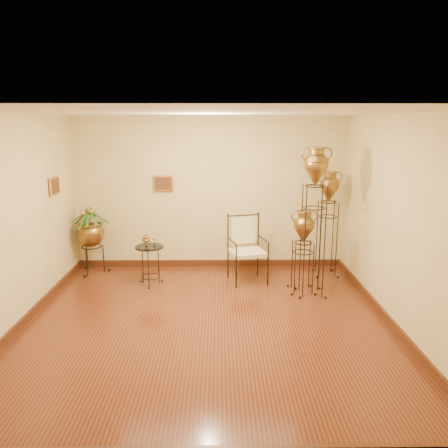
{
  "coord_description": "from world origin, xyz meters",
  "views": [
    {
      "loc": [
        0.17,
        -5.51,
        2.67
      ],
      "look_at": [
        0.25,
        1.3,
        1.1
      ],
      "focal_mm": 35.0,
      "sensor_mm": 36.0,
      "label": 1
    }
  ],
  "objects_px": {
    "amphora_mid": "(327,223)",
    "amphora_tall": "(313,221)",
    "armchair": "(248,250)",
    "planter_urn": "(90,230)",
    "side_table": "(150,265)"
  },
  "relations": [
    {
      "from": "amphora_mid",
      "to": "planter_urn",
      "type": "height_order",
      "value": "amphora_mid"
    },
    {
      "from": "amphora_mid",
      "to": "amphora_tall",
      "type": "bearing_deg",
      "value": -116.4
    },
    {
      "from": "armchair",
      "to": "side_table",
      "type": "xyz_separation_m",
      "value": [
        -1.66,
        -0.12,
        -0.22
      ]
    },
    {
      "from": "planter_urn",
      "to": "side_table",
      "type": "relative_size",
      "value": 1.67
    },
    {
      "from": "amphora_mid",
      "to": "side_table",
      "type": "bearing_deg",
      "value": -171.42
    },
    {
      "from": "planter_urn",
      "to": "armchair",
      "type": "relative_size",
      "value": 1.25
    },
    {
      "from": "amphora_tall",
      "to": "amphora_mid",
      "type": "height_order",
      "value": "amphora_tall"
    },
    {
      "from": "planter_urn",
      "to": "side_table",
      "type": "bearing_deg",
      "value": -28.91
    },
    {
      "from": "planter_urn",
      "to": "amphora_mid",
      "type": "bearing_deg",
      "value": -2.29
    },
    {
      "from": "amphora_mid",
      "to": "side_table",
      "type": "relative_size",
      "value": 2.23
    },
    {
      "from": "amphora_tall",
      "to": "planter_urn",
      "type": "bearing_deg",
      "value": 164.01
    },
    {
      "from": "amphora_mid",
      "to": "armchair",
      "type": "height_order",
      "value": "amphora_mid"
    },
    {
      "from": "amphora_mid",
      "to": "planter_urn",
      "type": "relative_size",
      "value": 1.33
    },
    {
      "from": "amphora_tall",
      "to": "side_table",
      "type": "relative_size",
      "value": 2.77
    },
    {
      "from": "side_table",
      "to": "amphora_mid",
      "type": "bearing_deg",
      "value": 8.58
    }
  ]
}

